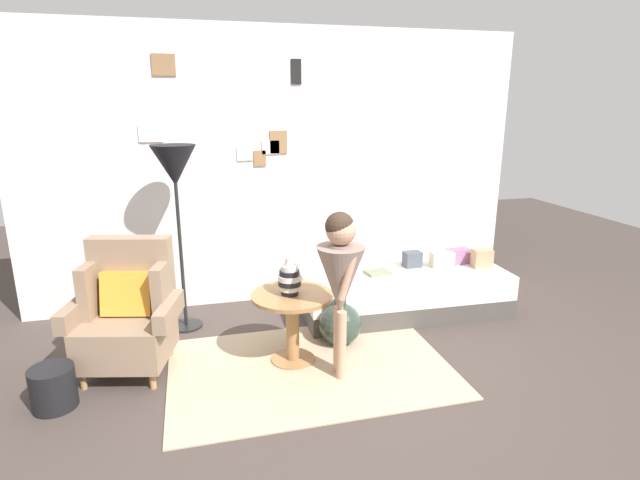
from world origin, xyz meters
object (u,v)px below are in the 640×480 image
(armchair, at_px, (128,313))
(book_on_daybed, at_px, (378,272))
(demijohn_near, at_px, (340,324))
(vase_striped, at_px, (290,279))
(side_table, at_px, (292,313))
(person_child, at_px, (340,273))
(daybed, at_px, (403,291))
(floor_lamp, at_px, (175,174))
(magazine_basket, at_px, (53,388))

(armchair, distance_m, book_on_daybed, 2.16)
(demijohn_near, bearing_deg, vase_striped, -157.59)
(side_table, relative_size, person_child, 0.50)
(armchair, bearing_deg, vase_striped, -10.30)
(daybed, xyz_separation_m, book_on_daybed, (-0.26, -0.01, 0.22))
(floor_lamp, xyz_separation_m, person_child, (1.08, -1.12, -0.57))
(vase_striped, bearing_deg, demijohn_near, 22.41)
(vase_striped, distance_m, book_on_daybed, 1.19)
(floor_lamp, xyz_separation_m, demijohn_near, (1.23, -0.65, -1.18))
(daybed, bearing_deg, armchair, -168.96)
(side_table, bearing_deg, armchair, 170.16)
(demijohn_near, distance_m, magazine_basket, 2.09)
(floor_lamp, distance_m, magazine_basket, 1.80)
(daybed, xyz_separation_m, magazine_basket, (-2.82, -0.88, -0.06))
(daybed, bearing_deg, person_child, -133.36)
(vase_striped, bearing_deg, daybed, 29.14)
(armchair, distance_m, daybed, 2.44)
(demijohn_near, bearing_deg, magazine_basket, -169.36)
(armchair, bearing_deg, magazine_basket, -136.90)
(armchair, relative_size, floor_lamp, 0.61)
(daybed, xyz_separation_m, person_child, (-0.91, -0.96, 0.59))
(armchair, distance_m, demijohn_near, 1.63)
(daybed, bearing_deg, book_on_daybed, -177.46)
(armchair, relative_size, person_child, 0.79)
(side_table, bearing_deg, person_child, -45.94)
(armchair, distance_m, vase_striped, 1.21)
(vase_striped, bearing_deg, floor_lamp, 132.94)
(person_child, xyz_separation_m, demijohn_near, (0.15, 0.47, -0.61))
(side_table, bearing_deg, vase_striped, -158.55)
(floor_lamp, bearing_deg, armchair, -121.81)
(daybed, distance_m, person_child, 1.45)
(side_table, bearing_deg, daybed, 29.25)
(person_child, distance_m, demijohn_near, 0.79)
(vase_striped, height_order, book_on_daybed, vase_striped)
(person_child, height_order, magazine_basket, person_child)
(daybed, height_order, magazine_basket, daybed)
(armchair, xyz_separation_m, side_table, (1.18, -0.21, -0.04))
(daybed, height_order, vase_striped, vase_striped)
(side_table, relative_size, vase_striped, 2.13)
(person_child, relative_size, magazine_basket, 4.36)
(book_on_daybed, relative_size, magazine_basket, 0.79)
(demijohn_near, bearing_deg, person_child, -107.12)
(side_table, xyz_separation_m, vase_striped, (-0.02, -0.01, 0.27))
(armchair, bearing_deg, daybed, 11.04)
(side_table, xyz_separation_m, book_on_daybed, (0.93, 0.66, 0.02))
(floor_lamp, bearing_deg, daybed, -4.61)
(person_child, bearing_deg, book_on_daybed, 55.81)
(side_table, xyz_separation_m, person_child, (0.29, -0.29, 0.39))
(daybed, distance_m, magazine_basket, 2.95)
(vase_striped, distance_m, person_child, 0.43)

